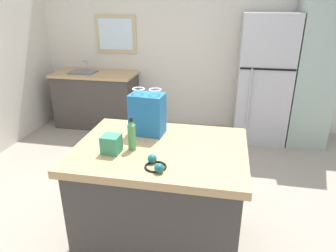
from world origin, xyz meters
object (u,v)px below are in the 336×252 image
object	(u,v)px
shopping_bag	(147,114)
ear_defenders	(156,165)
tall_cabinet	(313,72)
bottle	(132,135)
kitchen_island	(161,197)
refrigerator	(263,80)
small_box	(111,144)

from	to	relation	value
shopping_bag	ear_defenders	size ratio (longest dim) A/B	1.86
tall_cabinet	bottle	xyz separation A→B (m)	(-1.83, -2.54, -0.00)
kitchen_island	ear_defenders	distance (m)	0.58
tall_cabinet	shopping_bag	world-z (taller)	tall_cabinet
kitchen_island	tall_cabinet	distance (m)	3.01
refrigerator	shopping_bag	bearing A→B (deg)	-117.10
bottle	ear_defenders	size ratio (longest dim) A/B	1.22
refrigerator	small_box	size ratio (longest dim) A/B	13.53
bottle	kitchen_island	bearing A→B (deg)	21.73
small_box	bottle	bearing A→B (deg)	30.01
shopping_bag	refrigerator	bearing A→B (deg)	62.90
tall_cabinet	ear_defenders	distance (m)	3.20
kitchen_island	shopping_bag	world-z (taller)	shopping_bag
shopping_bag	bottle	xyz separation A→B (m)	(-0.04, -0.31, -0.06)
kitchen_island	shopping_bag	xyz separation A→B (m)	(-0.16, 0.23, 0.63)
refrigerator	ear_defenders	size ratio (longest dim) A/B	8.77
tall_cabinet	shopping_bag	bearing A→B (deg)	-128.76
shopping_bag	ear_defenders	xyz separation A→B (m)	(0.19, -0.54, -0.15)
kitchen_island	small_box	xyz separation A→B (m)	(-0.33, -0.16, 0.53)
refrigerator	bottle	world-z (taller)	refrigerator
kitchen_island	small_box	distance (m)	0.64
ear_defenders	bottle	bearing A→B (deg)	135.14
kitchen_island	tall_cabinet	size ratio (longest dim) A/B	0.62
tall_cabinet	shopping_bag	size ratio (longest dim) A/B	5.45
kitchen_island	shopping_bag	size ratio (longest dim) A/B	3.37
kitchen_island	refrigerator	world-z (taller)	refrigerator
bottle	ear_defenders	distance (m)	0.34
bottle	shopping_bag	bearing A→B (deg)	82.66
refrigerator	tall_cabinet	distance (m)	0.66
small_box	kitchen_island	bearing A→B (deg)	25.19
kitchen_island	ear_defenders	size ratio (longest dim) A/B	6.27
ear_defenders	small_box	bearing A→B (deg)	157.09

